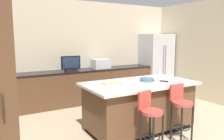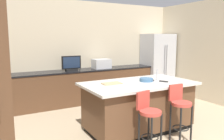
{
  "view_description": "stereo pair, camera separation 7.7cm",
  "coord_description": "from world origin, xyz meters",
  "px_view_note": "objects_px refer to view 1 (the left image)",
  "views": [
    {
      "loc": [
        -2.52,
        -1.0,
        1.79
      ],
      "look_at": [
        0.05,
        3.47,
        1.04
      ],
      "focal_mm": 36.4,
      "sensor_mm": 36.0,
      "label": 1
    },
    {
      "loc": [
        -2.45,
        -1.04,
        1.79
      ],
      "look_at": [
        0.05,
        3.47,
        1.04
      ],
      "focal_mm": 36.4,
      "sensor_mm": 36.0,
      "label": 2
    }
  ],
  "objects_px": {
    "tv_monitor": "(71,64)",
    "microwave": "(101,64)",
    "cell_phone": "(152,80)",
    "tv_remote": "(164,81)",
    "kitchen_island": "(139,106)",
    "cutting_board": "(113,83)",
    "bar_stool_right": "(181,108)",
    "fruit_bowl": "(147,80)",
    "refrigerator": "(156,63)",
    "bar_stool_left": "(150,116)"
  },
  "relations": [
    {
      "from": "cell_phone",
      "to": "refrigerator",
      "type": "bearing_deg",
      "value": 79.48
    },
    {
      "from": "fruit_bowl",
      "to": "bar_stool_left",
      "type": "bearing_deg",
      "value": -125.03
    },
    {
      "from": "microwave",
      "to": "fruit_bowl",
      "type": "distance_m",
      "value": 2.24
    },
    {
      "from": "microwave",
      "to": "cell_phone",
      "type": "bearing_deg",
      "value": -89.29
    },
    {
      "from": "cell_phone",
      "to": "tv_monitor",
      "type": "bearing_deg",
      "value": 144.99
    },
    {
      "from": "tv_monitor",
      "to": "kitchen_island",
      "type": "bearing_deg",
      "value": -75.48
    },
    {
      "from": "microwave",
      "to": "tv_monitor",
      "type": "bearing_deg",
      "value": -176.71
    },
    {
      "from": "tv_monitor",
      "to": "fruit_bowl",
      "type": "height_order",
      "value": "tv_monitor"
    },
    {
      "from": "cell_phone",
      "to": "cutting_board",
      "type": "xyz_separation_m",
      "value": [
        -0.87,
        0.09,
        0.01
      ]
    },
    {
      "from": "bar_stool_right",
      "to": "cell_phone",
      "type": "relative_size",
      "value": 6.55
    },
    {
      "from": "kitchen_island",
      "to": "bar_stool_right",
      "type": "distance_m",
      "value": 0.83
    },
    {
      "from": "cell_phone",
      "to": "cutting_board",
      "type": "height_order",
      "value": "cutting_board"
    },
    {
      "from": "fruit_bowl",
      "to": "cell_phone",
      "type": "xyz_separation_m",
      "value": [
        0.16,
        0.02,
        -0.03
      ]
    },
    {
      "from": "tv_monitor",
      "to": "cutting_board",
      "type": "bearing_deg",
      "value": -88.43
    },
    {
      "from": "bar_stool_right",
      "to": "refrigerator",
      "type": "bearing_deg",
      "value": 58.18
    },
    {
      "from": "kitchen_island",
      "to": "microwave",
      "type": "xyz_separation_m",
      "value": [
        0.33,
        2.26,
        0.57
      ]
    },
    {
      "from": "microwave",
      "to": "bar_stool_left",
      "type": "distance_m",
      "value": 3.15
    },
    {
      "from": "bar_stool_right",
      "to": "tv_remote",
      "type": "distance_m",
      "value": 0.69
    },
    {
      "from": "microwave",
      "to": "cutting_board",
      "type": "distance_m",
      "value": 2.29
    },
    {
      "from": "fruit_bowl",
      "to": "microwave",
      "type": "bearing_deg",
      "value": 86.66
    },
    {
      "from": "bar_stool_left",
      "to": "cell_phone",
      "type": "distance_m",
      "value": 1.14
    },
    {
      "from": "tv_monitor",
      "to": "cell_phone",
      "type": "bearing_deg",
      "value": -66.79
    },
    {
      "from": "kitchen_island",
      "to": "refrigerator",
      "type": "relative_size",
      "value": 1.12
    },
    {
      "from": "fruit_bowl",
      "to": "cutting_board",
      "type": "relative_size",
      "value": 0.75
    },
    {
      "from": "tv_monitor",
      "to": "bar_stool_right",
      "type": "relative_size",
      "value": 0.52
    },
    {
      "from": "bar_stool_right",
      "to": "cell_phone",
      "type": "distance_m",
      "value": 0.87
    },
    {
      "from": "refrigerator",
      "to": "cutting_board",
      "type": "bearing_deg",
      "value": -143.88
    },
    {
      "from": "refrigerator",
      "to": "bar_stool_right",
      "type": "xyz_separation_m",
      "value": [
        -2.0,
        -2.96,
        -0.36
      ]
    },
    {
      "from": "microwave",
      "to": "cell_phone",
      "type": "relative_size",
      "value": 3.2
    },
    {
      "from": "kitchen_island",
      "to": "tv_remote",
      "type": "height_order",
      "value": "tv_remote"
    },
    {
      "from": "tv_monitor",
      "to": "cutting_board",
      "type": "height_order",
      "value": "tv_monitor"
    },
    {
      "from": "tv_monitor",
      "to": "microwave",
      "type": "bearing_deg",
      "value": 3.29
    },
    {
      "from": "cell_phone",
      "to": "microwave",
      "type": "bearing_deg",
      "value": 122.49
    },
    {
      "from": "kitchen_island",
      "to": "tv_monitor",
      "type": "height_order",
      "value": "tv_monitor"
    },
    {
      "from": "kitchen_island",
      "to": "bar_stool_left",
      "type": "relative_size",
      "value": 2.25
    },
    {
      "from": "bar_stool_right",
      "to": "fruit_bowl",
      "type": "bearing_deg",
      "value": 101.58
    },
    {
      "from": "refrigerator",
      "to": "tv_remote",
      "type": "relative_size",
      "value": 11.13
    },
    {
      "from": "refrigerator",
      "to": "tv_remote",
      "type": "height_order",
      "value": "refrigerator"
    },
    {
      "from": "refrigerator",
      "to": "tv_monitor",
      "type": "height_order",
      "value": "refrigerator"
    },
    {
      "from": "bar_stool_left",
      "to": "cutting_board",
      "type": "bearing_deg",
      "value": 86.26
    },
    {
      "from": "cell_phone",
      "to": "tv_remote",
      "type": "bearing_deg",
      "value": -34.13
    },
    {
      "from": "microwave",
      "to": "tv_remote",
      "type": "bearing_deg",
      "value": -87.01
    },
    {
      "from": "kitchen_island",
      "to": "cutting_board",
      "type": "height_order",
      "value": "cutting_board"
    },
    {
      "from": "fruit_bowl",
      "to": "tv_remote",
      "type": "bearing_deg",
      "value": -38.35
    },
    {
      "from": "bar_stool_left",
      "to": "tv_remote",
      "type": "xyz_separation_m",
      "value": [
        0.81,
        0.59,
        0.38
      ]
    },
    {
      "from": "bar_stool_left",
      "to": "cutting_board",
      "type": "distance_m",
      "value": 0.99
    },
    {
      "from": "fruit_bowl",
      "to": "tv_monitor",
      "type": "bearing_deg",
      "value": 109.42
    },
    {
      "from": "tv_monitor",
      "to": "tv_remote",
      "type": "xyz_separation_m",
      "value": [
        1.03,
        -2.39,
        -0.15
      ]
    },
    {
      "from": "kitchen_island",
      "to": "refrigerator",
      "type": "distance_m",
      "value": 3.24
    },
    {
      "from": "cutting_board",
      "to": "bar_stool_left",
      "type": "bearing_deg",
      "value": -80.08
    }
  ]
}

